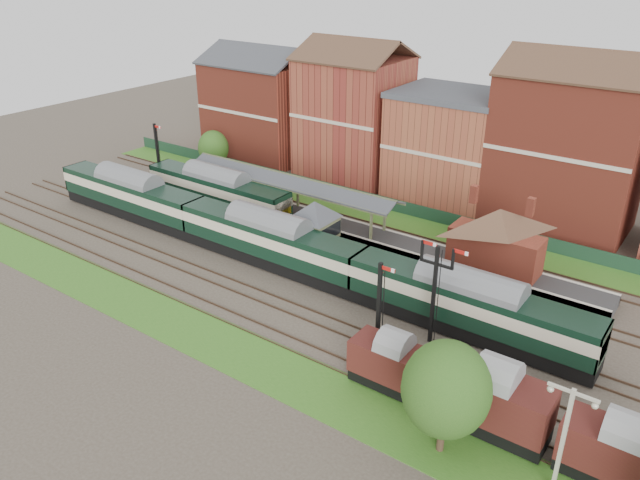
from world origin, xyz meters
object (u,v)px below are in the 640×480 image
Objects in this scene: semaphore_bracket at (435,288)px; signal_box at (315,229)px; dmu_train at (269,239)px; goods_van_a at (393,364)px; platform_railcar at (217,190)px.

signal_box is at bearing 159.08° from semaphore_bracket.
dmu_train is at bearing 172.03° from semaphore_bracket.
dmu_train is 20.38m from goods_van_a.
platform_railcar is (-30.76, 9.00, -2.10)m from semaphore_bracket.
goods_van_a is at bearing -38.40° from signal_box.
platform_railcar is 34.82m from goods_van_a.
semaphore_bracket reaches higher than platform_railcar.
semaphore_bracket is 18.14m from dmu_train.
semaphore_bracket is at bearing -7.97° from dmu_train.
goods_van_a is (31.17, -15.50, -0.52)m from platform_railcar.
semaphore_bracket reaches higher than dmu_train.
goods_van_a is (0.42, -6.50, -2.62)m from semaphore_bracket.
signal_box reaches higher than dmu_train.
semaphore_bracket is 1.41× the size of goods_van_a.
signal_box is at bearing 141.60° from goods_van_a.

